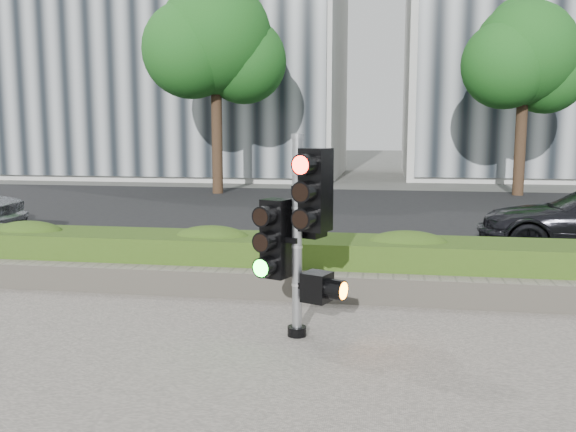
{
  "coord_description": "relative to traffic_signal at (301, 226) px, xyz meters",
  "views": [
    {
      "loc": [
        1.21,
        -5.58,
        2.17
      ],
      "look_at": [
        0.2,
        0.6,
        1.29
      ],
      "focal_mm": 38.0,
      "sensor_mm": 36.0,
      "label": 1
    }
  ],
  "objects": [
    {
      "name": "hedge",
      "position": [
        -0.35,
        2.02,
        -0.82
      ],
      "size": [
        12.0,
        1.0,
        0.68
      ],
      "primitive_type": "cube",
      "color": "olive",
      "rests_on": "sidewalk"
    },
    {
      "name": "traffic_signal",
      "position": [
        0.0,
        0.0,
        0.0
      ],
      "size": [
        0.78,
        0.66,
        2.1
      ],
      "rotation": [
        0.0,
        0.0,
        -0.39
      ],
      "color": "black",
      "rests_on": "sidewalk"
    },
    {
      "name": "tree_right",
      "position": [
        5.14,
        15.03,
        3.29
      ],
      "size": [
        4.1,
        3.58,
        6.53
      ],
      "color": "black",
      "rests_on": "ground"
    },
    {
      "name": "building_left",
      "position": [
        -9.35,
        22.47,
        6.31
      ],
      "size": [
        16.0,
        9.0,
        15.0
      ],
      "primitive_type": "cube",
      "color": "#B7B7B2",
      "rests_on": "ground"
    },
    {
      "name": "ground",
      "position": [
        -0.35,
        -0.53,
        -1.19
      ],
      "size": [
        120.0,
        120.0,
        0.0
      ],
      "primitive_type": "plane",
      "color": "#51514C",
      "rests_on": "ground"
    },
    {
      "name": "tree_left",
      "position": [
        -4.87,
        14.03,
        3.85
      ],
      "size": [
        4.61,
        4.03,
        7.34
      ],
      "color": "black",
      "rests_on": "ground"
    },
    {
      "name": "stone_wall",
      "position": [
        -0.35,
        1.37,
        -0.99
      ],
      "size": [
        12.0,
        0.32,
        0.34
      ],
      "primitive_type": "cube",
      "color": "gray",
      "rests_on": "sidewalk"
    },
    {
      "name": "curb",
      "position": [
        -0.35,
        2.62,
        -1.13
      ],
      "size": [
        60.0,
        0.25,
        0.12
      ],
      "primitive_type": "cube",
      "color": "gray",
      "rests_on": "ground"
    },
    {
      "name": "road",
      "position": [
        -0.35,
        9.47,
        -1.18
      ],
      "size": [
        60.0,
        13.0,
        0.02
      ],
      "primitive_type": "cube",
      "color": "black",
      "rests_on": "ground"
    }
  ]
}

